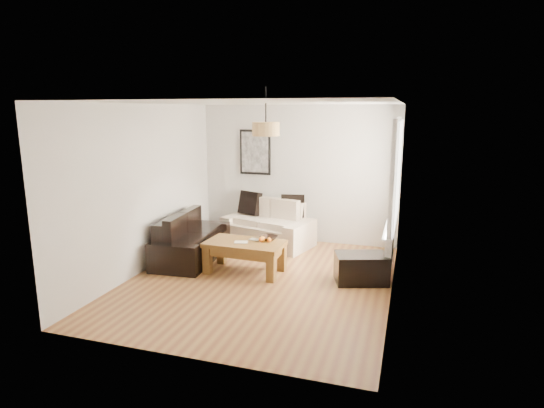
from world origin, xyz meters
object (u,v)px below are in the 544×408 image
(ottoman, at_px, (361,268))
(sofa_leather, at_px, (192,238))
(coffee_table, at_px, (245,257))
(loveseat_cream, at_px, (268,224))

(ottoman, bearing_deg, sofa_leather, 176.05)
(sofa_leather, relative_size, coffee_table, 1.40)
(loveseat_cream, height_order, coffee_table, loveseat_cream)
(sofa_leather, xyz_separation_m, coffee_table, (1.09, -0.32, -0.12))
(sofa_leather, bearing_deg, ottoman, -98.39)
(loveseat_cream, distance_m, coffee_table, 1.53)
(loveseat_cream, bearing_deg, sofa_leather, -114.17)
(coffee_table, bearing_deg, ottoman, 3.93)
(coffee_table, bearing_deg, sofa_leather, 163.56)
(loveseat_cream, relative_size, ottoman, 2.16)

